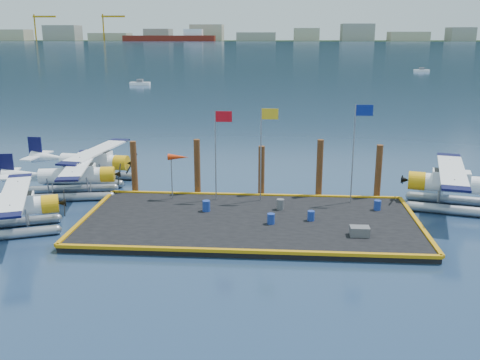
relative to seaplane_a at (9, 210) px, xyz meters
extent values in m
plane|color=navy|center=(13.82, 2.30, -1.39)|extent=(4000.00, 4000.00, 0.00)
cube|color=black|center=(13.82, 2.30, -1.19)|extent=(20.00, 10.00, 0.40)
cube|color=black|center=(13.82, 1102.30, -1.44)|extent=(3000.00, 500.00, 0.30)
cube|color=#550D0C|center=(-166.18, 862.30, 2.61)|extent=(150.00, 22.00, 10.00)
cube|color=white|center=(-126.18, 862.30, 11.61)|extent=(30.00, 16.00, 12.00)
cylinder|color=#C0830B|center=(-406.18, 897.30, 20.61)|extent=(2.40, 2.40, 44.00)
cylinder|color=#C0830B|center=(-286.18, 897.30, 20.61)|extent=(2.40, 2.40, 44.00)
cone|color=black|center=(-336.18, 1502.30, -1.39)|extent=(1400.00, 1400.00, 520.00)
cone|color=black|center=(-36.18, 1552.30, -1.39)|extent=(1300.00, 1300.00, 430.00)
cone|color=black|center=(363.82, 1452.30, -1.39)|extent=(1100.00, 1100.00, 360.00)
cone|color=#485D60|center=(763.82, 2202.30, -1.39)|extent=(1300.00, 1300.00, 560.00)
cylinder|color=gray|center=(-0.73, 0.82, -1.11)|extent=(5.64, 2.67, 0.56)
cylinder|color=gray|center=(0.03, -1.10, -1.11)|extent=(5.64, 2.67, 0.56)
cylinder|color=white|center=(-0.18, -0.07, 0.16)|extent=(4.45, 2.57, 1.04)
cube|color=white|center=(0.35, 0.14, 0.49)|extent=(2.31, 1.72, 0.85)
cube|color=black|center=(0.61, 0.24, 0.68)|extent=(1.59, 1.40, 0.52)
cylinder|color=#E5A10C|center=(2.10, 0.83, 0.16)|extent=(1.28, 1.36, 1.09)
cube|color=black|center=(2.84, 1.12, 0.16)|extent=(0.82, 1.97, 1.06)
cube|color=white|center=(0.35, 0.14, 0.96)|extent=(4.42, 8.40, 0.11)
cube|color=#0A0A33|center=(-1.14, 3.90, 0.96)|extent=(1.62, 1.31, 0.12)
cube|color=#0A0A33|center=(1.83, -3.63, 0.96)|extent=(1.62, 1.31, 0.12)
cylinder|color=gray|center=(0.54, 8.26, -1.11)|extent=(5.93, 1.65, 0.57)
cylinder|color=gray|center=(0.93, 6.19, -1.11)|extent=(5.93, 1.65, 0.57)
cylinder|color=white|center=(0.92, 7.26, 0.18)|extent=(4.56, 1.85, 1.05)
cube|color=white|center=(1.49, 7.37, 0.52)|extent=(2.26, 1.42, 0.86)
cube|color=black|center=(1.77, 7.42, 0.71)|extent=(1.50, 1.23, 0.53)
cylinder|color=#E5A10C|center=(3.37, 7.72, 0.18)|extent=(1.14, 1.27, 1.11)
cube|color=black|center=(4.17, 7.87, 0.18)|extent=(0.45, 2.10, 1.07)
cube|color=white|center=(1.49, 7.37, 1.00)|extent=(2.99, 8.72, 0.11)
cube|color=#0A0A33|center=(0.73, 11.41, 1.00)|extent=(1.57, 1.11, 0.12)
cube|color=#0A0A33|center=(2.24, 3.33, 1.00)|extent=(1.57, 1.11, 0.12)
cube|color=#0A0A33|center=(-3.40, 6.46, 1.04)|extent=(1.05, 0.31, 1.62)
cube|color=white|center=(-3.30, 6.47, 0.42)|extent=(1.44, 3.35, 0.10)
cylinder|color=gray|center=(0.78, 12.37, -1.09)|extent=(6.25, 1.38, 0.60)
cylinder|color=gray|center=(0.50, 10.18, -1.09)|extent=(6.25, 1.38, 0.60)
cylinder|color=white|center=(0.84, 11.25, 0.26)|extent=(4.77, 1.68, 1.10)
cube|color=white|center=(1.44, 11.18, 0.61)|extent=(2.33, 1.37, 0.90)
cube|color=black|center=(1.74, 11.14, 0.81)|extent=(1.53, 1.22, 0.55)
cylinder|color=#E5A10C|center=(3.43, 10.93, 0.26)|extent=(1.14, 1.28, 1.16)
cube|color=black|center=(4.28, 10.82, 0.26)|extent=(0.34, 2.22, 1.13)
cube|color=white|center=(1.44, 11.18, 1.11)|extent=(2.63, 9.15, 0.12)
cube|color=#0A0A33|center=(1.98, 15.46, 1.11)|extent=(1.61, 1.09, 0.13)
cube|color=#0A0A33|center=(0.90, 6.90, 1.11)|extent=(1.61, 1.09, 0.13)
cube|color=#0A0A33|center=(-3.74, 11.84, 1.17)|extent=(1.11, 0.26, 1.71)
cube|color=white|center=(-3.64, 11.82, 0.51)|extent=(1.33, 3.50, 0.10)
cylinder|color=gray|center=(27.34, 5.07, -1.08)|extent=(6.54, 2.21, 0.64)
cylinder|color=gray|center=(27.90, 7.34, -1.08)|extent=(6.54, 2.21, 0.64)
cylinder|color=white|center=(27.41, 6.26, 0.36)|extent=(5.07, 2.33, 1.17)
cube|color=white|center=(26.80, 6.41, 0.73)|extent=(2.55, 1.70, 0.96)
cube|color=black|center=(26.49, 6.49, 0.94)|extent=(1.71, 1.44, 0.58)
cylinder|color=#E5A10C|center=(24.74, 6.93, 0.36)|extent=(1.33, 1.45, 1.23)
cube|color=black|center=(23.86, 7.14, 0.36)|extent=(0.63, 2.31, 1.19)
cube|color=white|center=(26.80, 6.41, 1.26)|extent=(3.86, 9.66, 0.13)
cube|color=#0A0A33|center=(25.69, 1.98, 1.26)|extent=(1.78, 1.31, 0.14)
cube|color=#0A0A33|center=(27.90, 10.84, 1.26)|extent=(1.78, 1.31, 0.14)
cylinder|color=navy|center=(11.00, 3.59, -0.65)|extent=(0.49, 0.49, 0.69)
cylinder|color=navy|center=(17.50, 2.29, -0.69)|extent=(0.42, 0.42, 0.60)
cylinder|color=navy|center=(15.12, 1.54, -0.68)|extent=(0.44, 0.44, 0.62)
cylinder|color=navy|center=(21.83, 4.62, -0.68)|extent=(0.45, 0.45, 0.63)
cylinder|color=#555459|center=(15.66, 4.26, -0.65)|extent=(0.48, 0.48, 0.68)
cube|color=#555459|center=(20.06, -0.05, -0.73)|extent=(1.06, 0.71, 0.53)
cylinder|color=gray|center=(11.32, 6.10, 2.01)|extent=(0.08, 0.08, 6.00)
cube|color=red|center=(11.87, 6.10, 4.66)|extent=(1.10, 0.03, 0.70)
cylinder|color=gray|center=(14.32, 6.10, 2.11)|extent=(0.08, 0.08, 6.20)
cube|color=yellow|center=(14.87, 6.10, 4.86)|extent=(1.10, 0.03, 0.70)
cylinder|color=gray|center=(20.32, 6.10, 2.26)|extent=(0.08, 0.08, 6.50)
cube|color=navy|center=(20.87, 6.10, 5.16)|extent=(1.10, 0.03, 0.70)
cylinder|color=gray|center=(8.32, 6.10, 0.51)|extent=(0.07, 0.07, 3.00)
cone|color=red|center=(8.82, 6.10, 1.91)|extent=(1.40, 0.44, 0.44)
cylinder|color=#482C14|center=(5.32, 7.70, 0.61)|extent=(0.44, 0.44, 4.00)
cylinder|color=#482C14|center=(9.82, 7.70, 0.71)|extent=(0.44, 0.44, 4.20)
cylinder|color=#482C14|center=(14.32, 7.70, 0.51)|extent=(0.44, 0.44, 3.80)
cylinder|color=#482C14|center=(18.32, 7.70, 0.76)|extent=(0.44, 0.44, 4.30)
cylinder|color=#482C14|center=(22.32, 7.70, 0.61)|extent=(0.44, 0.44, 4.00)
camera|label=1|loc=(15.48, -28.26, 9.83)|focal=40.00mm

